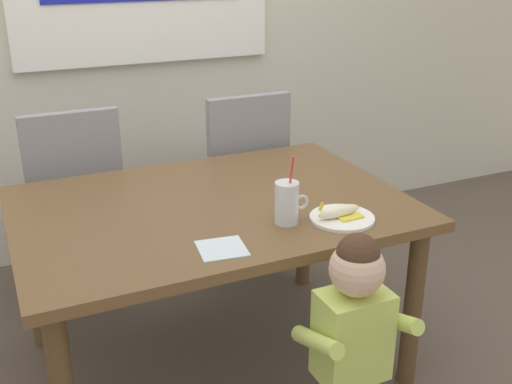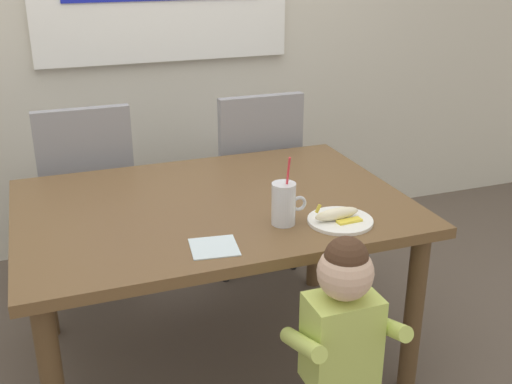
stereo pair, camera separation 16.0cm
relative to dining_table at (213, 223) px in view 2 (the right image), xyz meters
name	(u,v)px [view 2 (the right image)]	position (x,y,z in m)	size (l,w,h in m)	color
ground_plane	(217,359)	(0.00, 0.00, -0.63)	(24.00, 24.00, 0.00)	brown
dining_table	(213,223)	(0.00, 0.00, 0.00)	(1.45, 1.02, 0.72)	brown
dining_chair_left	(87,189)	(-0.40, 0.76, -0.09)	(0.44, 0.44, 0.96)	gray
dining_chair_right	(253,171)	(0.42, 0.72, -0.09)	(0.44, 0.44, 0.96)	gray
toddler_standing	(342,330)	(0.21, -0.67, -0.10)	(0.33, 0.24, 0.84)	#3F4760
milk_cup	(284,206)	(0.18, -0.27, 0.15)	(0.13, 0.08, 0.25)	silver
snack_plate	(340,221)	(0.37, -0.33, 0.09)	(0.23, 0.23, 0.01)	white
peeled_banana	(337,214)	(0.36, -0.33, 0.12)	(0.17, 0.11, 0.07)	#F4EAC6
paper_napkin	(214,247)	(-0.10, -0.36, 0.09)	(0.15, 0.15, 0.00)	silver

